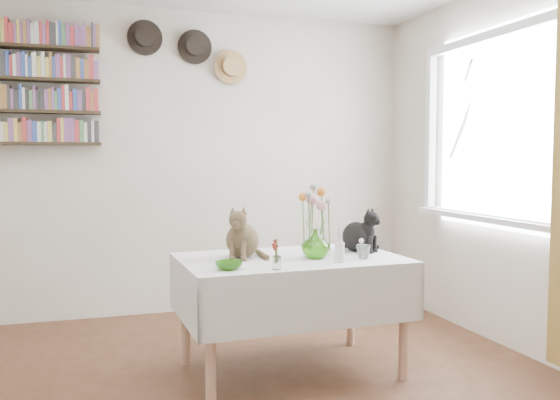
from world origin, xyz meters
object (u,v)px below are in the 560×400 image
object	(u,v)px
black_cat	(357,229)
flower_vase	(315,244)
dining_table	(291,286)
tabby_cat	(242,231)
bookshelf_unit	(31,84)

from	to	relation	value
black_cat	flower_vase	world-z (taller)	black_cat
dining_table	black_cat	distance (m)	0.58
flower_vase	black_cat	bearing A→B (deg)	26.41
dining_table	tabby_cat	bearing A→B (deg)	161.58
tabby_cat	black_cat	distance (m)	0.75
tabby_cat	flower_vase	world-z (taller)	tabby_cat
black_cat	bookshelf_unit	size ratio (longest dim) A/B	0.29
tabby_cat	flower_vase	distance (m)	0.44
bookshelf_unit	dining_table	bearing A→B (deg)	-45.02
tabby_cat	bookshelf_unit	distance (m)	2.16
flower_vase	bookshelf_unit	xyz separation A→B (m)	(-1.67, 1.62, 1.06)
dining_table	flower_vase	world-z (taller)	flower_vase
dining_table	black_cat	size ratio (longest dim) A/B	4.67
tabby_cat	black_cat	xyz separation A→B (m)	(0.75, 0.01, -0.02)
dining_table	tabby_cat	world-z (taller)	tabby_cat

